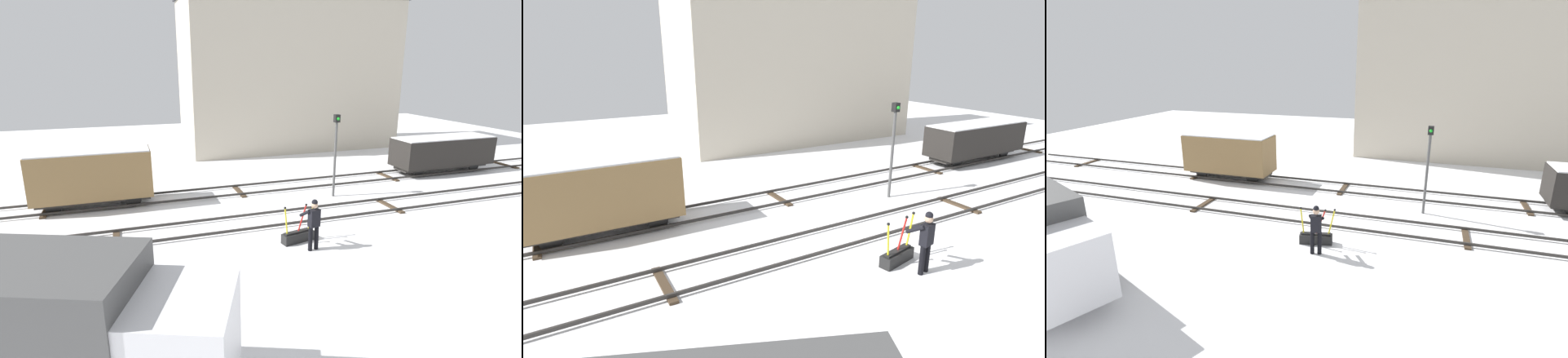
% 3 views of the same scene
% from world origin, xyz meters
% --- Properties ---
extents(ground_plane, '(60.00, 60.00, 0.00)m').
position_xyz_m(ground_plane, '(0.00, 0.00, 0.00)').
color(ground_plane, white).
extents(track_main_line, '(44.00, 1.94, 0.18)m').
position_xyz_m(track_main_line, '(0.00, 0.00, 0.11)').
color(track_main_line, '#2D2B28').
rests_on(track_main_line, ground_plane).
extents(track_siding_near, '(44.00, 1.94, 0.18)m').
position_xyz_m(track_siding_near, '(0.00, 4.28, 0.11)').
color(track_siding_near, '#2D2B28').
rests_on(track_siding_near, ground_plane).
extents(switch_lever_frame, '(1.36, 0.60, 1.45)m').
position_xyz_m(switch_lever_frame, '(0.41, -2.14, 0.25)').
color(switch_lever_frame, black).
rests_on(switch_lever_frame, ground_plane).
extents(rail_worker, '(0.63, 0.75, 1.85)m').
position_xyz_m(rail_worker, '(0.63, -2.91, 1.05)').
color(rail_worker, black).
rests_on(rail_worker, ground_plane).
extents(signal_post, '(0.24, 0.32, 3.98)m').
position_xyz_m(signal_post, '(4.19, 2.17, 2.43)').
color(signal_post, '#4C4C4C').
rests_on(signal_post, ground_plane).
extents(apartment_building, '(15.98, 6.32, 10.89)m').
position_xyz_m(apartment_building, '(6.92, 14.66, 5.45)').
color(apartment_building, beige).
rests_on(apartment_building, ground_plane).
extents(freight_car_back_track, '(5.05, 1.96, 2.61)m').
position_xyz_m(freight_car_back_track, '(-6.74, 4.28, 1.48)').
color(freight_car_back_track, '#2D2B28').
rests_on(freight_car_back_track, ground_plane).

